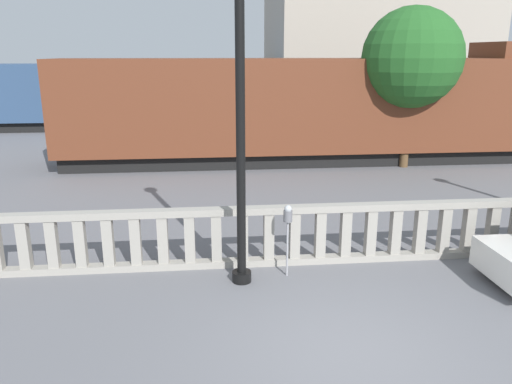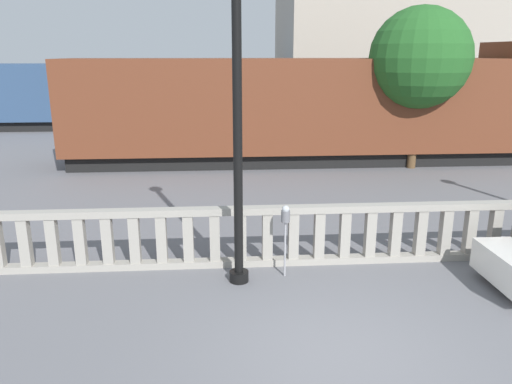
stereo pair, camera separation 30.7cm
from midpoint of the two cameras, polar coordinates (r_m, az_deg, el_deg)
The scene contains 8 objects.
ground_plane at distance 7.60m, azimuth 9.65°, elevation -17.83°, with size 160.00×160.00×0.00m, color slate.
balustrade at distance 10.15m, azimuth 5.03°, elevation -4.87°, with size 15.87×0.24×1.24m.
lamppost at distance 8.68m, azimuth -2.83°, elevation 9.38°, with size 0.40×0.40×5.72m.
parking_meter at distance 9.38m, azimuth 2.72°, elevation -3.17°, with size 0.17×0.17×1.43m.
train_near at distance 19.58m, azimuth 6.59°, elevation 9.43°, with size 19.20×2.93×4.56m.
train_far at distance 29.16m, azimuth -11.01°, elevation 10.87°, with size 23.87×2.83×4.17m.
building_block at distance 32.98m, azimuth 12.81°, elevation 16.35°, with size 12.38×8.89×9.56m.
tree_left at distance 19.20m, azimuth 16.96°, elevation 14.42°, with size 3.58×3.58×5.78m.
Camera 1 is at (-1.99, -6.08, 4.17)m, focal length 35.00 mm.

